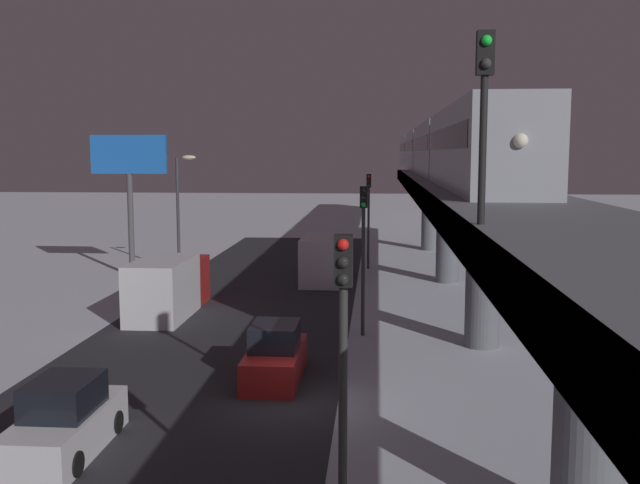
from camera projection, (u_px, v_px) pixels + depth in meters
name	position (u px, v px, depth m)	size (l,w,h in m)	color
ground_plane	(290.00, 404.00, 23.00)	(240.00, 240.00, 0.00)	silver
avenue_asphalt	(164.00, 401.00, 23.31)	(11.00, 90.05, 0.01)	#28282D
elevated_railway	(518.00, 233.00, 21.82)	(5.00, 90.05, 6.29)	slate
subway_train	(431.00, 149.00, 58.67)	(2.94, 74.07, 3.40)	#999EA8
rail_signal	(484.00, 94.00, 15.26)	(0.36, 0.41, 4.00)	black
sedan_white	(65.00, 424.00, 19.20)	(1.91, 4.53, 1.97)	silver
sedan_red	(275.00, 357.00, 25.43)	(1.80, 4.42, 1.97)	#A51E1E
box_truck	(169.00, 286.00, 35.76)	(2.40, 7.40, 2.80)	#A51E1E
delivery_van	(323.00, 258.00, 45.32)	(2.40, 7.40, 2.80)	#2D6038
traffic_light_near	(343.00, 360.00, 12.91)	(0.32, 0.44, 6.40)	#2D2D2D
traffic_light_mid	(363.00, 238.00, 31.16)	(0.32, 0.44, 6.40)	#2D2D2D
traffic_light_far	(369.00, 207.00, 49.41)	(0.32, 0.44, 6.40)	#2D2D2D
commercial_billboard	(129.00, 168.00, 45.98)	(4.80, 0.36, 8.90)	#4C4C51
street_lamp_far	(181.00, 199.00, 47.95)	(1.35, 0.44, 7.65)	#38383D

